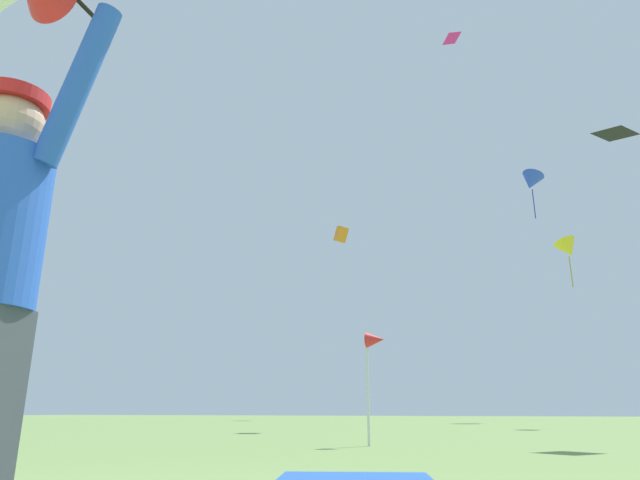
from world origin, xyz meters
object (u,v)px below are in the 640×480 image
object	(u,v)px
distant_kite_magenta_mid_right	(451,38)
distant_kite_black_high_right	(615,132)
distant_kite_yellow_low_right	(568,249)
distant_kite_blue_mid_left	(531,182)
distant_kite_orange_far_center	(341,234)
marker_flag	(374,346)

from	to	relation	value
distant_kite_magenta_mid_right	distant_kite_black_high_right	world-z (taller)	distant_kite_magenta_mid_right
distant_kite_yellow_low_right	distant_kite_blue_mid_left	distance (m)	13.36
distant_kite_orange_far_center	distant_kite_blue_mid_left	world-z (taller)	distant_kite_blue_mid_left
distant_kite_black_high_right	distant_kite_yellow_low_right	distance (m)	9.43
distant_kite_magenta_mid_right	distant_kite_yellow_low_right	size ratio (longest dim) A/B	0.41
distant_kite_black_high_right	distant_kite_yellow_low_right	bearing A→B (deg)	94.02
distant_kite_magenta_mid_right	marker_flag	xyz separation A→B (m)	(-0.08, -12.41, -14.16)
distant_kite_magenta_mid_right	distant_kite_black_high_right	bearing A→B (deg)	-67.37
marker_flag	distant_kite_blue_mid_left	bearing A→B (deg)	83.72
distant_kite_orange_far_center	distant_kite_yellow_low_right	world-z (taller)	distant_kite_orange_far_center
distant_kite_magenta_mid_right	distant_kite_yellow_low_right	distance (m)	10.32
distant_kite_orange_far_center	marker_flag	size ratio (longest dim) A/B	0.74
distant_kite_blue_mid_left	marker_flag	world-z (taller)	distant_kite_blue_mid_left
distant_kite_black_high_right	marker_flag	bearing A→B (deg)	-147.06
distant_kite_yellow_low_right	marker_flag	bearing A→B (deg)	-106.04
distant_kite_black_high_right	marker_flag	xyz separation A→B (m)	(-4.14, -2.68, -4.17)
distant_kite_black_high_right	distant_kite_orange_far_center	bearing A→B (deg)	121.21
distant_kite_black_high_right	distant_kite_orange_far_center	size ratio (longest dim) A/B	0.58
distant_kite_black_high_right	distant_kite_yellow_low_right	world-z (taller)	distant_kite_yellow_low_right
distant_kite_magenta_mid_right	distant_kite_blue_mid_left	bearing A→B (deg)	77.20
distant_kite_blue_mid_left	marker_flag	bearing A→B (deg)	-96.28
distant_kite_orange_far_center	distant_kite_yellow_low_right	bearing A→B (deg)	-45.45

